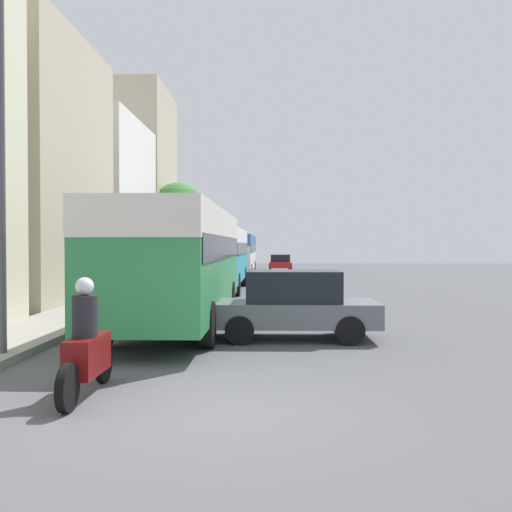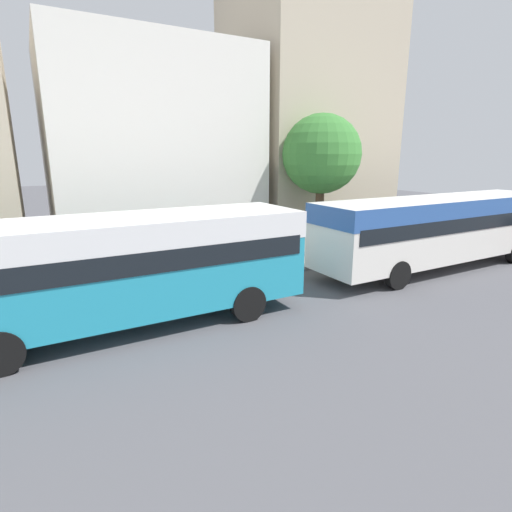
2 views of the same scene
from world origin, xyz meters
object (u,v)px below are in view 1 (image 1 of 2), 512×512
(car_crossing, at_px, (280,262))
(car_far_curb, at_px, (293,304))
(bus_lead, at_px, (180,251))
(bus_third_in_line, at_px, (235,250))
(pedestrian_walking_away, at_px, (111,273))
(pedestrian_near_curb, at_px, (164,264))
(motorcycle_behind_lead, at_px, (86,349))
(bus_following, at_px, (216,251))

(car_crossing, distance_m, car_far_curb, 34.19)
(bus_lead, relative_size, car_crossing, 2.41)
(bus_third_in_line, xyz_separation_m, pedestrian_walking_away, (-3.85, -16.83, -0.79))
(bus_lead, xyz_separation_m, bus_third_in_line, (-0.05, 24.04, -0.16))
(bus_third_in_line, height_order, pedestrian_near_curb, bus_third_in_line)
(motorcycle_behind_lead, bearing_deg, car_far_curb, 58.34)
(bus_following, relative_size, car_crossing, 2.18)
(bus_following, distance_m, car_far_curb, 14.26)
(car_far_curb, bearing_deg, bus_following, 12.96)
(bus_lead, distance_m, car_crossing, 32.41)
(pedestrian_near_curb, bearing_deg, car_far_curb, -71.48)
(bus_third_in_line, height_order, pedestrian_walking_away, bus_third_in_line)
(car_crossing, bearing_deg, bus_lead, -95.59)
(bus_following, distance_m, motorcycle_behind_lead, 19.03)
(car_far_curb, xyz_separation_m, pedestrian_near_curb, (-6.98, 20.85, 0.22))
(bus_lead, xyz_separation_m, car_crossing, (3.15, 32.23, -1.29))
(bus_lead, distance_m, car_far_curb, 3.76)
(bus_third_in_line, relative_size, motorcycle_behind_lead, 5.11)
(bus_following, xyz_separation_m, car_crossing, (3.37, 20.34, -1.18))
(pedestrian_near_curb, bearing_deg, bus_third_in_line, 52.42)
(motorcycle_behind_lead, relative_size, pedestrian_near_curb, 1.29)
(bus_following, xyz_separation_m, motorcycle_behind_lead, (0.02, -18.99, -1.22))
(pedestrian_near_curb, bearing_deg, car_crossing, 61.77)
(car_far_curb, distance_m, pedestrian_near_curb, 21.99)
(bus_third_in_line, distance_m, pedestrian_near_curb, 6.55)
(bus_third_in_line, bearing_deg, bus_following, -90.78)
(bus_following, bearing_deg, car_far_curb, -77.04)
(pedestrian_near_curb, bearing_deg, bus_lead, -78.01)
(bus_lead, relative_size, bus_third_in_line, 0.91)
(bus_lead, bearing_deg, bus_following, 91.04)
(bus_following, relative_size, pedestrian_walking_away, 5.22)
(motorcycle_behind_lead, distance_m, pedestrian_near_curb, 26.27)
(bus_following, bearing_deg, bus_third_in_line, 89.22)
(bus_following, xyz_separation_m, pedestrian_near_curb, (-3.79, 7.00, -0.87))
(car_far_curb, height_order, pedestrian_near_curb, pedestrian_near_curb)
(bus_following, relative_size, bus_third_in_line, 0.82)
(bus_lead, bearing_deg, car_far_curb, -33.42)
(bus_third_in_line, bearing_deg, pedestrian_near_curb, -127.58)
(bus_third_in_line, bearing_deg, car_crossing, 68.65)
(bus_third_in_line, relative_size, car_far_curb, 2.94)
(bus_lead, bearing_deg, pedestrian_walking_away, 118.43)
(pedestrian_near_curb, bearing_deg, bus_following, -61.53)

